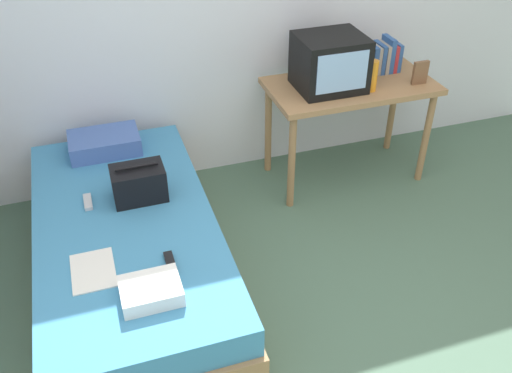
{
  "coord_description": "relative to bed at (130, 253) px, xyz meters",
  "views": [
    {
      "loc": [
        -1.07,
        -1.63,
        2.42
      ],
      "look_at": [
        -0.23,
        0.91,
        0.52
      ],
      "focal_mm": 39.39,
      "sensor_mm": 36.0,
      "label": 1
    }
  ],
  "objects": [
    {
      "name": "desk",
      "position": [
        1.68,
        0.67,
        0.42
      ],
      "size": [
        1.16,
        0.6,
        0.76
      ],
      "color": "#9E754C",
      "rests_on": "ground"
    },
    {
      "name": "handbag",
      "position": [
        0.12,
        0.18,
        0.34
      ],
      "size": [
        0.3,
        0.2,
        0.22
      ],
      "color": "black",
      "rests_on": "bed"
    },
    {
      "name": "book_row",
      "position": [
        1.98,
        0.8,
        0.63
      ],
      "size": [
        0.23,
        0.17,
        0.25
      ],
      "color": "#2D5699",
      "rests_on": "desk"
    },
    {
      "name": "water_bottle",
      "position": [
        1.75,
        0.53,
        0.63
      ],
      "size": [
        0.07,
        0.07,
        0.21
      ],
      "primitive_type": "cylinder",
      "color": "orange",
      "rests_on": "desk"
    },
    {
      "name": "ground_plane",
      "position": [
        1.01,
        -0.89,
        -0.24
      ],
      "size": [
        8.0,
        8.0,
        0.0
      ],
      "primitive_type": "plane",
      "color": "#4C6B56"
    },
    {
      "name": "magazine",
      "position": [
        -0.2,
        -0.36,
        0.25
      ],
      "size": [
        0.21,
        0.29,
        0.01
      ],
      "primitive_type": "cube",
      "color": "white",
      "rests_on": "bed"
    },
    {
      "name": "remote_dark",
      "position": [
        0.17,
        -0.43,
        0.25
      ],
      "size": [
        0.04,
        0.16,
        0.02
      ],
      "primitive_type": "cube",
      "color": "black",
      "rests_on": "bed"
    },
    {
      "name": "bed",
      "position": [
        0.0,
        0.0,
        0.0
      ],
      "size": [
        1.0,
        2.0,
        0.48
      ],
      "color": "#9E754C",
      "rests_on": "ground"
    },
    {
      "name": "folded_towel",
      "position": [
        0.05,
        -0.62,
        0.28
      ],
      "size": [
        0.28,
        0.22,
        0.08
      ],
      "primitive_type": "cube",
      "color": "white",
      "rests_on": "bed"
    },
    {
      "name": "remote_silver",
      "position": [
        -0.18,
        0.22,
        0.25
      ],
      "size": [
        0.04,
        0.14,
        0.02
      ],
      "primitive_type": "cube",
      "color": "#B7B7BC",
      "rests_on": "bed"
    },
    {
      "name": "pillow",
      "position": [
        -0.02,
        0.77,
        0.3
      ],
      "size": [
        0.45,
        0.29,
        0.12
      ],
      "primitive_type": "cube",
      "color": "#4766AD",
      "rests_on": "bed"
    },
    {
      "name": "tv",
      "position": [
        1.5,
        0.66,
        0.7
      ],
      "size": [
        0.44,
        0.39,
        0.36
      ],
      "color": "black",
      "rests_on": "desk"
    },
    {
      "name": "picture_frame",
      "position": [
        2.12,
        0.52,
        0.6
      ],
      "size": [
        0.11,
        0.02,
        0.16
      ],
      "primitive_type": "cube",
      "color": "brown",
      "rests_on": "desk"
    }
  ]
}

